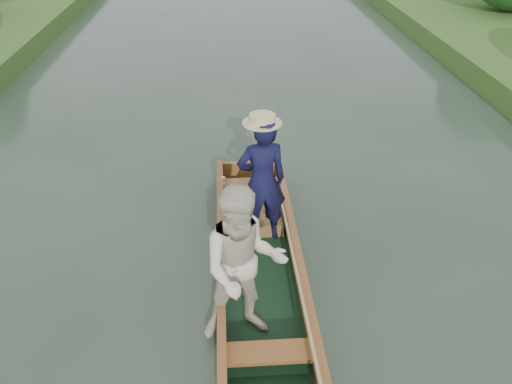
{
  "coord_description": "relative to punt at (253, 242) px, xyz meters",
  "views": [
    {
      "loc": [
        -0.39,
        -5.18,
        4.61
      ],
      "look_at": [
        0.0,
        0.6,
        0.95
      ],
      "focal_mm": 35.0,
      "sensor_mm": 36.0,
      "label": 1
    }
  ],
  "objects": [
    {
      "name": "punt",
      "position": [
        0.0,
        0.0,
        0.0
      ],
      "size": [
        1.32,
        5.0,
        2.05
      ],
      "color": "black",
      "rests_on": "ground"
    },
    {
      "name": "ground",
      "position": [
        0.09,
        0.27,
        -0.77
      ],
      "size": [
        120.0,
        120.0,
        0.0
      ],
      "primitive_type": "plane",
      "color": "#283D30",
      "rests_on": "ground"
    }
  ]
}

